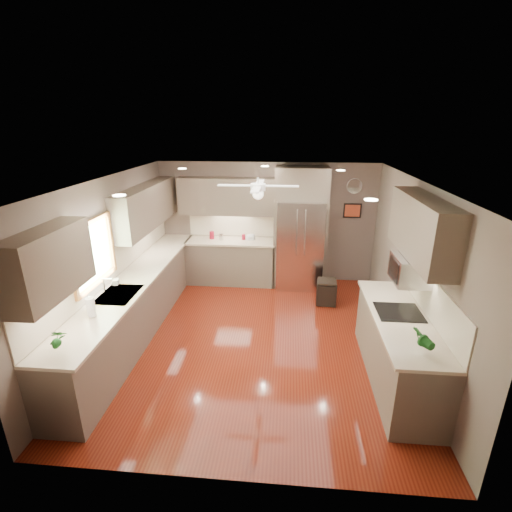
% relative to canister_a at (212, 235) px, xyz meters
% --- Properties ---
extents(floor, '(5.00, 5.00, 0.00)m').
position_rel_canister_a_xyz_m(floor, '(1.14, -2.25, -1.02)').
color(floor, '#50130A').
rests_on(floor, ground).
extents(ceiling, '(5.00, 5.00, 0.00)m').
position_rel_canister_a_xyz_m(ceiling, '(1.14, -2.25, 1.48)').
color(ceiling, white).
rests_on(ceiling, ground).
extents(wall_back, '(4.50, 0.00, 4.50)m').
position_rel_canister_a_xyz_m(wall_back, '(1.14, 0.25, 0.23)').
color(wall_back, '#64554D').
rests_on(wall_back, ground).
extents(wall_front, '(4.50, 0.00, 4.50)m').
position_rel_canister_a_xyz_m(wall_front, '(1.14, -4.75, 0.23)').
color(wall_front, '#64554D').
rests_on(wall_front, ground).
extents(wall_left, '(0.00, 5.00, 5.00)m').
position_rel_canister_a_xyz_m(wall_left, '(-1.11, -2.25, 0.23)').
color(wall_left, '#64554D').
rests_on(wall_left, ground).
extents(wall_right, '(0.00, 5.00, 5.00)m').
position_rel_canister_a_xyz_m(wall_right, '(3.39, -2.25, 0.23)').
color(wall_right, '#64554D').
rests_on(wall_right, ground).
extents(canister_a, '(0.13, 0.13, 0.16)m').
position_rel_canister_a_xyz_m(canister_a, '(0.00, 0.00, 0.00)').
color(canister_a, maroon).
rests_on(canister_a, back_run).
extents(canister_b, '(0.10, 0.10, 0.14)m').
position_rel_canister_a_xyz_m(canister_b, '(0.21, -0.07, -0.01)').
color(canister_b, silver).
rests_on(canister_b, back_run).
extents(canister_d, '(0.09, 0.09, 0.11)m').
position_rel_canister_a_xyz_m(canister_d, '(0.67, -0.00, -0.02)').
color(canister_d, maroon).
rests_on(canister_d, back_run).
extents(soap_bottle, '(0.09, 0.09, 0.17)m').
position_rel_canister_a_xyz_m(soap_bottle, '(-0.93, -2.50, 0.00)').
color(soap_bottle, white).
rests_on(soap_bottle, left_run).
extents(potted_plant_left, '(0.20, 0.17, 0.31)m').
position_rel_canister_a_xyz_m(potted_plant_left, '(-0.82, -4.16, 0.08)').
color(potted_plant_left, '#17521B').
rests_on(potted_plant_left, left_run).
extents(potted_plant_right, '(0.21, 0.20, 0.31)m').
position_rel_canister_a_xyz_m(potted_plant_right, '(3.05, -3.81, 0.08)').
color(potted_plant_right, '#17521B').
rests_on(potted_plant_right, right_run).
extents(bowl, '(0.28, 0.28, 0.05)m').
position_rel_canister_a_xyz_m(bowl, '(0.82, -0.02, -0.05)').
color(bowl, beige).
rests_on(bowl, back_run).
extents(left_run, '(0.65, 4.70, 1.45)m').
position_rel_canister_a_xyz_m(left_run, '(-0.82, -2.10, -0.54)').
color(left_run, brown).
rests_on(left_run, ground).
extents(back_run, '(1.85, 0.65, 1.45)m').
position_rel_canister_a_xyz_m(back_run, '(0.41, -0.04, -0.54)').
color(back_run, brown).
rests_on(back_run, ground).
extents(uppers, '(4.50, 4.70, 0.95)m').
position_rel_canister_a_xyz_m(uppers, '(0.39, -1.54, 0.85)').
color(uppers, brown).
rests_on(uppers, wall_left).
extents(window, '(0.05, 1.12, 0.92)m').
position_rel_canister_a_xyz_m(window, '(-1.08, -2.75, 0.53)').
color(window, '#BFF2B2').
rests_on(window, wall_left).
extents(sink, '(0.50, 0.70, 0.32)m').
position_rel_canister_a_xyz_m(sink, '(-0.80, -2.75, -0.11)').
color(sink, silver).
rests_on(sink, left_run).
extents(refrigerator, '(1.06, 0.75, 2.45)m').
position_rel_canister_a_xyz_m(refrigerator, '(1.84, -0.09, 0.17)').
color(refrigerator, silver).
rests_on(refrigerator, ground).
extents(right_run, '(0.70, 2.20, 1.45)m').
position_rel_canister_a_xyz_m(right_run, '(3.06, -3.05, -0.54)').
color(right_run, brown).
rests_on(right_run, ground).
extents(microwave, '(0.43, 0.55, 0.34)m').
position_rel_canister_a_xyz_m(microwave, '(3.16, -2.80, 0.46)').
color(microwave, silver).
rests_on(microwave, wall_right).
extents(ceiling_fan, '(1.18, 1.18, 0.32)m').
position_rel_canister_a_xyz_m(ceiling_fan, '(1.14, -1.95, 1.31)').
color(ceiling_fan, white).
rests_on(ceiling_fan, ceiling).
extents(recessed_lights, '(2.84, 3.14, 0.01)m').
position_rel_canister_a_xyz_m(recessed_lights, '(1.10, -1.85, 1.47)').
color(recessed_lights, white).
rests_on(recessed_lights, ceiling).
extents(wall_clock, '(0.30, 0.03, 0.30)m').
position_rel_canister_a_xyz_m(wall_clock, '(2.89, 0.24, 1.03)').
color(wall_clock, white).
rests_on(wall_clock, wall_back).
extents(framed_print, '(0.36, 0.03, 0.30)m').
position_rel_canister_a_xyz_m(framed_print, '(2.89, 0.23, 0.53)').
color(framed_print, black).
rests_on(framed_print, wall_back).
extents(stool, '(0.39, 0.39, 0.45)m').
position_rel_canister_a_xyz_m(stool, '(2.34, -0.92, -0.78)').
color(stool, black).
rests_on(stool, ground).
extents(paper_towel, '(0.11, 0.11, 0.27)m').
position_rel_canister_a_xyz_m(paper_towel, '(-0.83, -3.41, 0.06)').
color(paper_towel, white).
rests_on(paper_towel, left_run).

